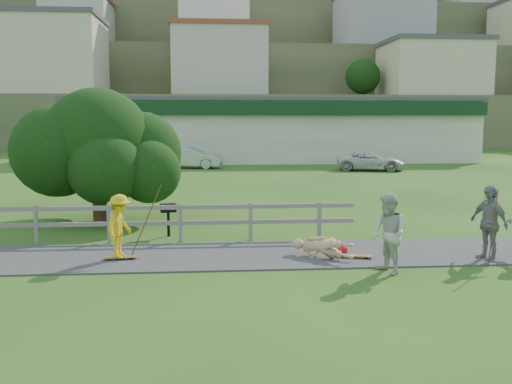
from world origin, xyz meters
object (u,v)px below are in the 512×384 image
at_px(car_white, 371,161).
at_px(tree, 99,172).
at_px(spectator_b, 489,223).
at_px(skater_fallen, 322,247).
at_px(skater_rider, 120,230).
at_px(car_silver, 190,158).
at_px(spectator_a, 388,234).
at_px(bbq, 168,220).

distance_m(car_white, tree, 23.01).
xyz_separation_m(spectator_b, tree, (-10.61, 6.21, 0.75)).
xyz_separation_m(skater_fallen, tree, (-6.53, 5.80, 1.39)).
bearing_deg(spectator_b, skater_rider, -114.37).
distance_m(skater_fallen, car_silver, 26.71).
height_order(skater_fallen, spectator_a, spectator_a).
height_order(car_silver, car_white, car_silver).
bearing_deg(car_white, spectator_a, 178.48).
relative_size(skater_rider, bbq, 1.60).
xyz_separation_m(skater_rider, car_white, (12.99, 23.42, -0.15)).
height_order(spectator_b, tree, tree).
xyz_separation_m(skater_fallen, spectator_a, (1.21, -1.45, 0.62)).
bearing_deg(skater_fallen, car_white, 20.32).
bearing_deg(skater_rider, skater_fallen, -75.39).
relative_size(skater_fallen, car_white, 0.36).
relative_size(skater_fallen, spectator_a, 0.89).
bearing_deg(car_silver, tree, -175.00).
bearing_deg(bbq, car_silver, 77.55).
bearing_deg(tree, car_white, 50.86).
bearing_deg(tree, bbq, -47.21).
bearing_deg(car_white, spectator_b, -175.63).
bearing_deg(skater_fallen, spectator_b, -56.83).
bearing_deg(skater_fallen, spectator_a, -101.11).
bearing_deg(skater_fallen, skater_rider, 126.58).
bearing_deg(spectator_a, spectator_b, 93.48).
distance_m(skater_rider, tree, 5.86).
height_order(car_silver, bbq, car_silver).
height_order(skater_fallen, car_silver, car_silver).
bearing_deg(skater_rider, car_silver, 15.14).
height_order(spectator_a, tree, tree).
distance_m(car_silver, tree, 20.74).
xyz_separation_m(tree, bbq, (2.50, -2.70, -1.20)).
relative_size(skater_rider, tree, 0.27).
xyz_separation_m(skater_rider, bbq, (0.98, 2.89, -0.29)).
height_order(car_silver, tree, tree).
height_order(spectator_b, car_silver, spectator_b).
height_order(spectator_a, bbq, spectator_a).
distance_m(skater_fallen, spectator_a, 1.99).
height_order(skater_rider, skater_fallen, skater_rider).
relative_size(spectator_a, car_white, 0.41).
bearing_deg(tree, car_silver, 83.42).
bearing_deg(tree, spectator_a, -43.10).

